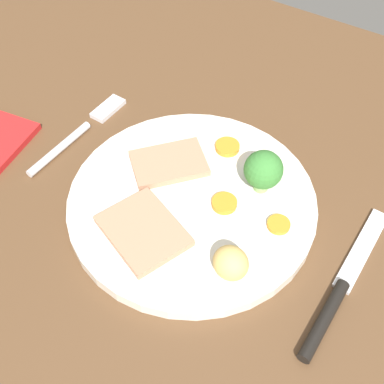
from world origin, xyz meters
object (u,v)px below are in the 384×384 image
object	(u,v)px
meat_slice_main	(169,163)
meat_slice_under	(143,231)
carrot_coin_front	(227,147)
knife	(339,292)
fork	(81,131)
carrot_coin_side	(224,203)
broccoli_floret	(263,170)
dinner_plate	(192,202)
carrot_coin_back	(279,225)
roast_potato_left	(231,263)

from	to	relation	value
meat_slice_main	meat_slice_under	bearing A→B (deg)	-72.04
meat_slice_under	carrot_coin_front	bearing A→B (deg)	84.89
meat_slice_under	carrot_coin_front	size ratio (longest dim) A/B	3.02
knife	fork	bearing A→B (deg)	85.07
carrot_coin_side	broccoli_floret	distance (cm)	5.10
meat_slice_main	carrot_coin_front	xyz separation A→B (cm)	(4.07, 5.54, -0.10)
carrot_coin_front	carrot_coin_side	xyz separation A→B (cm)	(3.62, -7.05, -0.00)
meat_slice_main	fork	bearing A→B (deg)	-179.40
dinner_plate	meat_slice_main	world-z (taller)	meat_slice_main
dinner_plate	meat_slice_main	xyz separation A→B (cm)	(-4.47, 2.48, 1.10)
carrot_coin_front	carrot_coin_back	distance (cm)	11.42
knife	carrot_coin_front	bearing A→B (deg)	62.53
meat_slice_under	carrot_coin_side	bearing A→B (deg)	55.54
meat_slice_main	roast_potato_left	bearing A→B (deg)	-33.54
dinner_plate	broccoli_floret	size ratio (longest dim) A/B	5.25
roast_potato_left	fork	xyz separation A→B (cm)	(-24.35, 7.79, -2.54)
knife	broccoli_floret	bearing A→B (deg)	62.25
carrot_coin_front	knife	distance (cm)	19.64
carrot_coin_back	fork	bearing A→B (deg)	178.20
roast_potato_left	carrot_coin_front	world-z (taller)	roast_potato_left
dinner_plate	meat_slice_under	size ratio (longest dim) A/B	3.12
meat_slice_main	carrot_coin_front	size ratio (longest dim) A/B	2.87
dinner_plate	carrot_coin_side	size ratio (longest dim) A/B	9.86
carrot_coin_back	carrot_coin_side	xyz separation A→B (cm)	(-5.78, -0.57, 0.07)
meat_slice_main	roast_potato_left	world-z (taller)	roast_potato_left
meat_slice_main	carrot_coin_front	distance (cm)	6.88
meat_slice_main	fork	size ratio (longest dim) A/B	0.51
roast_potato_left	fork	world-z (taller)	roast_potato_left
meat_slice_main	broccoli_floret	world-z (taller)	broccoli_floret
roast_potato_left	carrot_coin_back	size ratio (longest dim) A/B	1.50
broccoli_floret	knife	size ratio (longest dim) A/B	0.26
dinner_plate	knife	size ratio (longest dim) A/B	1.38
roast_potato_left	carrot_coin_front	xyz separation A→B (cm)	(-7.89, 13.47, -1.23)
meat_slice_main	roast_potato_left	distance (cm)	14.38
roast_potato_left	broccoli_floret	bearing A→B (deg)	101.79
broccoli_floret	fork	world-z (taller)	broccoli_floret
meat_slice_main	fork	distance (cm)	12.48
carrot_coin_side	dinner_plate	bearing A→B (deg)	-163.10
carrot_coin_side	broccoli_floret	xyz separation A→B (cm)	(2.10, 3.94, 2.47)
dinner_plate	roast_potato_left	distance (cm)	9.51
meat_slice_under	dinner_plate	bearing A→B (deg)	74.76
carrot_coin_front	knife	xyz separation A→B (cm)	(17.13, -9.53, -1.24)
broccoli_floret	dinner_plate	bearing A→B (deg)	-137.23
meat_slice_main	knife	bearing A→B (deg)	-10.66
meat_slice_main	meat_slice_under	size ratio (longest dim) A/B	0.95
dinner_plate	carrot_coin_side	distance (cm)	3.50
roast_potato_left	meat_slice_under	bearing A→B (deg)	-175.55
knife	dinner_plate	bearing A→B (deg)	86.48
carrot_coin_front	dinner_plate	bearing A→B (deg)	-87.08
fork	knife	bearing A→B (deg)	-94.17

